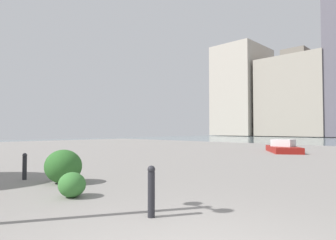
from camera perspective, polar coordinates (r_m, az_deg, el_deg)
building_annex at (r=73.68m, az=24.37°, el=4.26°), size 15.14×13.05×20.52m
building_highrise at (r=79.44m, az=14.77°, el=5.51°), size 11.25×14.87×23.43m
bollard_near at (r=4.86m, az=-3.38°, el=-13.94°), size 0.13×0.13×0.86m
bollard_mid at (r=9.33m, az=-26.92°, el=-8.22°), size 0.13×0.13×0.77m
shrub_low at (r=6.58m, az=-18.78°, el=-12.24°), size 0.63×0.57×0.53m
shrub_round at (r=8.32m, az=-20.35°, el=-8.74°), size 1.07×0.96×0.91m
boat at (r=19.79m, az=22.21°, el=-5.42°), size 3.31×3.78×0.95m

